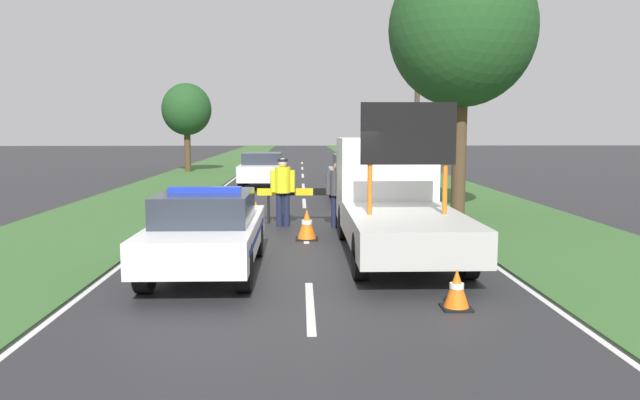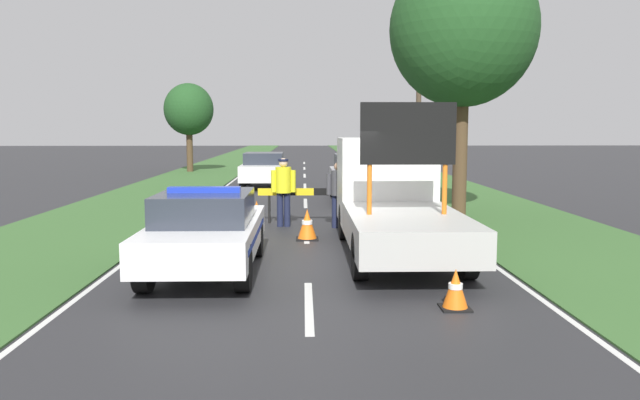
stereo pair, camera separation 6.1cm
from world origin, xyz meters
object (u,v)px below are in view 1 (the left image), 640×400
Objects in this scene: police_officer at (283,186)px; roadside_tree_near_left at (187,110)px; traffic_cone_centre_front at (256,211)px; work_truck at (392,196)px; road_barrier at (313,194)px; police_car at (207,230)px; traffic_cone_near_police at (457,289)px; queued_car_van_white at (263,169)px; utility_pole at (417,87)px; queued_car_sedan_silver at (357,177)px; roadside_tree_near_right at (462,30)px; traffic_cone_near_truck at (307,224)px; pedestrian_civilian at (338,189)px.

roadside_tree_near_left is (-6.12, 20.61, 2.55)m from police_officer.
work_truck is at bearing -51.41° from traffic_cone_centre_front.
road_barrier is at bearing -136.36° from police_officer.
traffic_cone_near_police is at bearing -30.28° from police_car.
queued_car_van_white reaches higher than traffic_cone_near_police.
utility_pole is at bearing -100.64° from work_truck.
traffic_cone_centre_front is 9.93m from utility_pole.
work_truck is 1.45× the size of queued_car_sedan_silver.
roadside_tree_near_right is (2.28, 8.93, 4.95)m from traffic_cone_near_police.
work_truck is at bearing -74.13° from road_barrier.
queued_car_van_white is 0.58× the size of roadside_tree_near_right.
roadside_tree_near_left reaches higher than queued_car_van_white.
traffic_cone_near_police is 0.11× the size of roadside_tree_near_left.
work_truck is 8.76m from queued_car_sedan_silver.
roadside_tree_near_right is (4.15, 0.79, 4.46)m from road_barrier.
traffic_cone_near_truck is at bearing -63.86° from traffic_cone_centre_front.
police_officer is (-0.80, -0.60, 0.28)m from road_barrier.
traffic_cone_near_police reaches higher than traffic_cone_centre_front.
roadside_tree_near_left reaches higher than police_officer.
road_barrier is 2.57m from traffic_cone_near_truck.
police_car reaches higher than road_barrier.
police_officer is 0.22× the size of utility_pole.
utility_pole is (2.53, 2.34, 3.26)m from queued_car_sedan_silver.
police_car is at bearing -94.17° from traffic_cone_centre_front.
pedestrian_civilian is at bearing 80.18° from queued_car_sedan_silver.
roadside_tree_near_left is at bearing 131.36° from utility_pole.
police_officer reaches higher than queued_car_van_white.
roadside_tree_near_left is at bearing 119.93° from roadside_tree_near_right.
road_barrier is 1.06m from pedestrian_civilian.
police_officer is 21.65m from roadside_tree_near_left.
utility_pole is at bearing -48.64° from roadside_tree_near_left.
work_truck is 14.51m from queued_car_van_white.
roadside_tree_near_left is at bearing 105.18° from traffic_cone_centre_front.
queued_car_sedan_silver is at bearing 120.35° from roadside_tree_near_right.
roadside_tree_near_right is (4.34, 3.31, 4.89)m from traffic_cone_near_truck.
traffic_cone_near_truck is (-2.06, 5.62, 0.06)m from traffic_cone_near_police.
roadside_tree_near_right is (4.94, 1.39, 4.18)m from police_officer.
roadside_tree_near_right is (6.13, -9.59, 4.45)m from queued_car_van_white.
utility_pole reaches higher than roadside_tree_near_right.
pedestrian_civilian is 0.39× the size of queued_car_van_white.
queued_car_van_white is 7.59m from utility_pole.
utility_pole reaches higher than pedestrian_civilian.
road_barrier is at bearing -64.22° from work_truck.
police_car is 2.65× the size of pedestrian_civilian.
road_barrier is 5.33m from queued_car_sedan_silver.
roadside_tree_near_left reaches higher than police_car.
traffic_cone_centre_front is 0.08× the size of roadside_tree_near_right.
police_officer is 1.43m from pedestrian_civilian.
roadside_tree_near_right is (2.56, 4.47, 4.12)m from work_truck.
police_car is 5.31m from police_officer.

